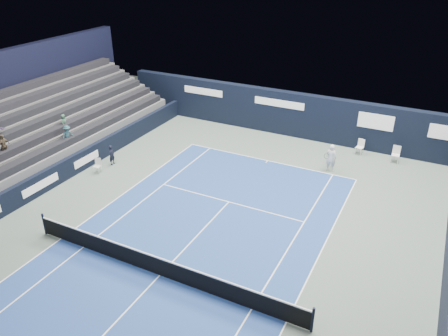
% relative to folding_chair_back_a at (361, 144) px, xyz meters
% --- Properties ---
extents(ground, '(48.00, 48.00, 0.00)m').
position_rel_folding_chair_back_a_xyz_m(ground, '(-4.90, -13.59, -0.66)').
color(ground, '#4E5C54').
rests_on(ground, ground).
extents(court_surface, '(10.97, 23.77, 0.01)m').
position_rel_folding_chair_back_a_xyz_m(court_surface, '(-4.90, -15.59, -0.65)').
color(court_surface, navy).
rests_on(court_surface, ground).
extents(folding_chair_back_a, '(0.52, 0.54, 0.99)m').
position_rel_folding_chair_back_a_xyz_m(folding_chair_back_a, '(0.00, 0.00, 0.00)').
color(folding_chair_back_a, silver).
rests_on(folding_chair_back_a, ground).
extents(folding_chair_back_b, '(0.49, 0.47, 1.05)m').
position_rel_folding_chair_back_a_xyz_m(folding_chair_back_b, '(2.20, -0.23, -0.06)').
color(folding_chair_back_b, silver).
rests_on(folding_chair_back_b, ground).
extents(line_judge_chair, '(0.47, 0.46, 0.89)m').
position_rel_folding_chair_back_a_xyz_m(line_judge_chair, '(-13.33, -9.67, -0.15)').
color(line_judge_chair, silver).
rests_on(line_judge_chair, ground).
extents(line_judge, '(0.33, 0.48, 1.26)m').
position_rel_folding_chair_back_a_xyz_m(line_judge, '(-13.25, -8.46, -0.03)').
color(line_judge, black).
rests_on(line_judge, ground).
extents(court_markings, '(11.03, 23.83, 0.00)m').
position_rel_folding_chair_back_a_xyz_m(court_markings, '(-4.90, -15.59, -0.65)').
color(court_markings, white).
rests_on(court_markings, court_surface).
extents(tennis_net, '(12.90, 0.10, 1.10)m').
position_rel_folding_chair_back_a_xyz_m(tennis_net, '(-4.90, -15.59, -0.15)').
color(tennis_net, black).
rests_on(tennis_net, ground).
extents(back_sponsor_wall, '(26.00, 0.63, 3.10)m').
position_rel_folding_chair_back_a_xyz_m(back_sponsor_wall, '(-4.89, 0.91, 0.89)').
color(back_sponsor_wall, black).
rests_on(back_sponsor_wall, ground).
extents(side_barrier_left, '(0.33, 22.00, 1.20)m').
position_rel_folding_chair_back_a_xyz_m(side_barrier_left, '(-14.40, -9.62, -0.06)').
color(side_barrier_left, black).
rests_on(side_barrier_left, ground).
extents(spectator_stand, '(6.00, 18.00, 6.40)m').
position_rel_folding_chair_back_a_xyz_m(spectator_stand, '(-18.17, -8.61, 1.30)').
color(spectator_stand, '#4F4F52').
rests_on(spectator_stand, ground).
extents(tennis_player, '(0.63, 0.83, 1.70)m').
position_rel_folding_chair_back_a_xyz_m(tennis_player, '(-1.11, -3.25, 0.19)').
color(tennis_player, silver).
rests_on(tennis_player, ground).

